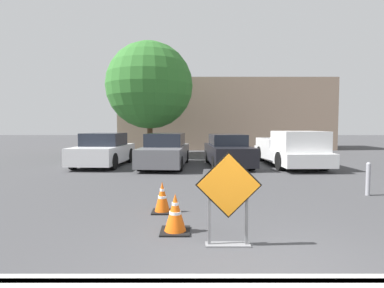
# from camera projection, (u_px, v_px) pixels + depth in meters

# --- Properties ---
(ground_plane) EXTENTS (96.00, 96.00, 0.00)m
(ground_plane) POSITION_uv_depth(u_px,v_px,m) (210.00, 167.00, 13.31)
(ground_plane) COLOR #3D3D3F
(curb_lip) EXTENTS (23.14, 0.20, 0.14)m
(curb_lip) POSITION_uv_depth(u_px,v_px,m) (267.00, 284.00, 3.32)
(curb_lip) COLOR #999993
(curb_lip) RESTS_ON ground_plane
(road_closed_sign) EXTENTS (1.00, 0.20, 1.45)m
(road_closed_sign) POSITION_uv_depth(u_px,v_px,m) (227.00, 194.00, 4.50)
(road_closed_sign) COLOR black
(road_closed_sign) RESTS_ON ground_plane
(traffic_cone_nearest) EXTENTS (0.51, 0.51, 0.67)m
(traffic_cone_nearest) POSITION_uv_depth(u_px,v_px,m) (174.00, 213.00, 5.14)
(traffic_cone_nearest) COLOR black
(traffic_cone_nearest) RESTS_ON ground_plane
(traffic_cone_second) EXTENTS (0.43, 0.43, 0.65)m
(traffic_cone_second) POSITION_uv_depth(u_px,v_px,m) (161.00, 198.00, 6.32)
(traffic_cone_second) COLOR black
(traffic_cone_second) RESTS_ON ground_plane
(parked_car_nearest) EXTENTS (2.12, 4.21, 1.51)m
(parked_car_nearest) POSITION_uv_depth(u_px,v_px,m) (102.00, 151.00, 13.79)
(parked_car_nearest) COLOR silver
(parked_car_nearest) RESTS_ON ground_plane
(parked_car_second) EXTENTS (2.10, 4.79, 1.49)m
(parked_car_second) POSITION_uv_depth(u_px,v_px,m) (164.00, 151.00, 13.61)
(parked_car_second) COLOR slate
(parked_car_second) RESTS_ON ground_plane
(parked_car_third) EXTENTS (1.98, 4.48, 1.45)m
(parked_car_third) POSITION_uv_depth(u_px,v_px,m) (226.00, 151.00, 13.78)
(parked_car_third) COLOR black
(parked_car_third) RESTS_ON ground_plane
(pickup_truck) EXTENTS (2.17, 5.37, 1.61)m
(pickup_truck) POSITION_uv_depth(u_px,v_px,m) (290.00, 150.00, 13.55)
(pickup_truck) COLOR silver
(pickup_truck) RESTS_ON ground_plane
(bollard_nearest) EXTENTS (0.12, 0.12, 0.88)m
(bollard_nearest) POSITION_uv_depth(u_px,v_px,m) (366.00, 178.00, 7.88)
(bollard_nearest) COLOR gray
(bollard_nearest) RESTS_ON ground_plane
(building_facade_backdrop) EXTENTS (16.55, 5.00, 5.48)m
(building_facade_backdrop) POSITION_uv_depth(u_px,v_px,m) (223.00, 115.00, 24.81)
(building_facade_backdrop) COLOR gray
(building_facade_backdrop) RESTS_ON ground_plane
(street_tree_behind_lot) EXTENTS (5.22, 5.22, 6.89)m
(street_tree_behind_lot) POSITION_uv_depth(u_px,v_px,m) (148.00, 86.00, 18.09)
(street_tree_behind_lot) COLOR #513823
(street_tree_behind_lot) RESTS_ON ground_plane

